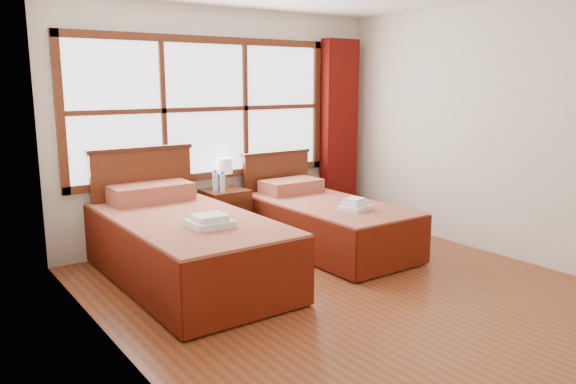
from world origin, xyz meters
TOP-DOWN VIEW (x-y plane):
  - floor at (0.00, 0.00)m, footprint 4.50×4.50m
  - wall_back at (0.00, 2.25)m, footprint 4.00×0.00m
  - wall_left at (-2.00, 0.00)m, footprint 0.00×4.50m
  - wall_right at (2.00, 0.00)m, footprint 0.00×4.50m
  - window at (-0.25, 2.21)m, footprint 3.16×0.06m
  - curtain at (1.60, 2.11)m, footprint 0.50×0.16m
  - bed_left at (-1.04, 1.20)m, footprint 1.17×2.27m
  - bed_right at (0.64, 1.20)m, footprint 1.01×2.03m
  - nightstand at (-0.15, 1.99)m, footprint 0.46×0.46m
  - towels_left at (-1.02, 0.68)m, footprint 0.35×0.31m
  - towels_right at (0.64, 0.74)m, footprint 0.34×0.32m
  - lamp at (-0.09, 2.10)m, footprint 0.17×0.17m
  - bottle_near at (-0.27, 1.99)m, footprint 0.06×0.06m
  - bottle_far at (-0.22, 1.91)m, footprint 0.06×0.06m

SIDE VIEW (x-z plane):
  - floor at x=0.00m, z-range 0.00..0.00m
  - bed_right at x=0.64m, z-range -0.19..0.79m
  - nightstand at x=-0.15m, z-range 0.00..0.62m
  - bed_left at x=-1.04m, z-range -0.22..0.92m
  - towels_right at x=0.64m, z-range 0.51..0.63m
  - towels_left at x=-1.02m, z-range 0.60..0.71m
  - bottle_far at x=-0.22m, z-range 0.61..0.83m
  - bottle_near at x=-0.27m, z-range 0.61..0.84m
  - lamp at x=-0.09m, z-range 0.69..1.03m
  - curtain at x=1.60m, z-range 0.02..2.32m
  - wall_back at x=0.00m, z-range -0.70..3.30m
  - wall_left at x=-2.00m, z-range -0.95..3.55m
  - wall_right at x=2.00m, z-range -0.95..3.55m
  - window at x=-0.25m, z-range 0.72..2.28m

